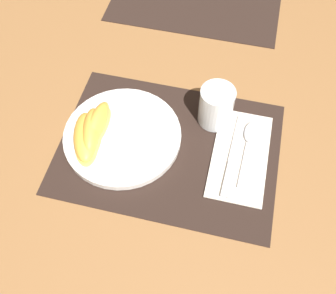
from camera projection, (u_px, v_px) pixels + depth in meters
ground_plane at (169, 148)px, 0.87m from camera, size 3.00×3.00×0.00m
placemat at (169, 148)px, 0.87m from camera, size 0.48×0.35×0.00m
plate at (122, 136)px, 0.87m from camera, size 0.26×0.26×0.02m
juice_glass at (216, 108)px, 0.87m from camera, size 0.08×0.08×0.10m
napkin at (240, 155)px, 0.85m from camera, size 0.12×0.23×0.00m
knife at (233, 157)px, 0.84m from camera, size 0.03×0.21×0.01m
spoon at (250, 141)px, 0.86m from camera, size 0.04×0.17×0.01m
fork at (130, 128)px, 0.87m from camera, size 0.13×0.15×0.00m
citrus_wedge_0 at (98, 123)px, 0.85m from camera, size 0.05×0.12×0.05m
citrus_wedge_1 at (92, 131)px, 0.84m from camera, size 0.07×0.13×0.05m
citrus_wedge_2 at (86, 137)px, 0.84m from camera, size 0.10×0.14×0.04m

